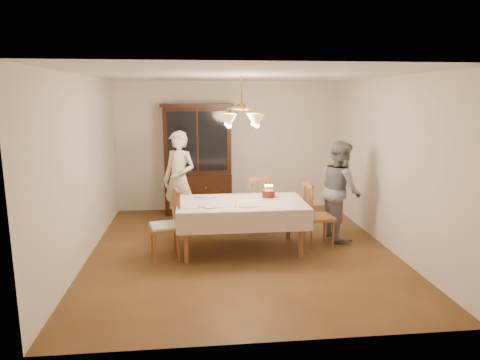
{
  "coord_description": "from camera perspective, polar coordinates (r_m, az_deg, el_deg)",
  "views": [
    {
      "loc": [
        -0.67,
        -6.15,
        2.32
      ],
      "look_at": [
        0.0,
        0.2,
        1.05
      ],
      "focal_mm": 32.0,
      "sensor_mm": 36.0,
      "label": 1
    }
  ],
  "objects": [
    {
      "name": "place_setting_near_left",
      "position": [
        6.1,
        -3.89,
        -3.53
      ],
      "size": [
        0.38,
        0.23,
        0.02
      ],
      "color": "white",
      "rests_on": "dining_table"
    },
    {
      "name": "china_hutch",
      "position": [
        8.5,
        -5.64,
        2.53
      ],
      "size": [
        1.38,
        0.54,
        2.16
      ],
      "color": "black",
      "rests_on": "ground"
    },
    {
      "name": "elderly_woman",
      "position": [
        7.53,
        -8.11,
        -0.05
      ],
      "size": [
        0.75,
        0.7,
        1.72
      ],
      "primitive_type": "imported",
      "rotation": [
        0.0,
        0.0,
        -0.61
      ],
      "color": "white",
      "rests_on": "ground"
    },
    {
      "name": "chair_right_end",
      "position": [
        6.8,
        10.37,
        -4.97
      ],
      "size": [
        0.45,
        0.47,
        1.0
      ],
      "color": "brown",
      "rests_on": "ground"
    },
    {
      "name": "ground",
      "position": [
        6.61,
        0.19,
        -9.31
      ],
      "size": [
        5.0,
        5.0,
        0.0
      ],
      "primitive_type": "plane",
      "color": "#513217",
      "rests_on": "ground"
    },
    {
      "name": "birthday_cake",
      "position": [
        6.61,
        3.84,
        -1.94
      ],
      "size": [
        0.3,
        0.3,
        0.21
      ],
      "color": "white",
      "rests_on": "dining_table"
    },
    {
      "name": "place_setting_near_right",
      "position": [
        6.12,
        1.03,
        -3.46
      ],
      "size": [
        0.38,
        0.23,
        0.02
      ],
      "color": "white",
      "rests_on": "dining_table"
    },
    {
      "name": "place_setting_far_left",
      "position": [
        6.68,
        -4.29,
        -2.23
      ],
      "size": [
        0.42,
        0.27,
        0.02
      ],
      "color": "white",
      "rests_on": "dining_table"
    },
    {
      "name": "chandelier",
      "position": [
        6.2,
        0.2,
        8.08
      ],
      "size": [
        0.62,
        0.62,
        0.73
      ],
      "color": "#BF8C3F",
      "rests_on": "ground"
    },
    {
      "name": "chair_far_side",
      "position": [
        7.31,
        2.05,
        -3.63
      ],
      "size": [
        0.55,
        0.54,
        1.0
      ],
      "color": "brown",
      "rests_on": "ground"
    },
    {
      "name": "chair_left_end",
      "position": [
        6.27,
        -9.94,
        -6.24
      ],
      "size": [
        0.5,
        0.52,
        1.0
      ],
      "color": "brown",
      "rests_on": "ground"
    },
    {
      "name": "dining_table",
      "position": [
        6.4,
        0.19,
        -3.57
      ],
      "size": [
        1.9,
        1.1,
        0.76
      ],
      "color": "brown",
      "rests_on": "ground"
    },
    {
      "name": "adult_in_grey",
      "position": [
        7.16,
        13.21,
        -1.28
      ],
      "size": [
        0.67,
        0.83,
        1.61
      ],
      "primitive_type": "imported",
      "rotation": [
        0.0,
        0.0,
        1.65
      ],
      "color": "slate",
      "rests_on": "ground"
    },
    {
      "name": "room_shell",
      "position": [
        6.23,
        0.19,
        4.44
      ],
      "size": [
        5.0,
        5.0,
        5.0
      ],
      "color": "white",
      "rests_on": "ground"
    }
  ]
}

